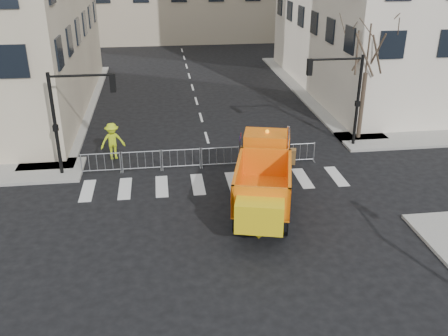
{
  "coord_description": "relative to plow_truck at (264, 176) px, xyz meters",
  "views": [
    {
      "loc": [
        -2.75,
        -16.89,
        10.99
      ],
      "look_at": [
        -0.18,
        2.5,
        2.18
      ],
      "focal_mm": 40.0,
      "sensor_mm": 36.0,
      "label": 1
    }
  ],
  "objects": [
    {
      "name": "plow_truck",
      "position": [
        0.0,
        0.0,
        0.0
      ],
      "size": [
        4.6,
        9.34,
        3.5
      ],
      "rotation": [
        0.0,
        0.0,
        1.32
      ],
      "color": "black",
      "rests_on": "ground"
    },
    {
      "name": "sidewalk_back",
      "position": [
        -1.65,
        5.77,
        -1.48
      ],
      "size": [
        64.0,
        5.0,
        0.15
      ],
      "primitive_type": "cube",
      "color": "gray",
      "rests_on": "ground"
    },
    {
      "name": "crowd_barriers",
      "position": [
        -2.4,
        4.87,
        -1.01
      ],
      "size": [
        12.6,
        0.6,
        1.1
      ],
      "primitive_type": null,
      "color": "#9EA0A5",
      "rests_on": "ground"
    },
    {
      "name": "worker",
      "position": [
        -7.1,
        6.32,
        -0.38
      ],
      "size": [
        1.47,
        1.06,
        2.05
      ],
      "primitive_type": "imported",
      "rotation": [
        0.0,
        0.0,
        0.24
      ],
      "color": "#C2DC19",
      "rests_on": "sidewalk_back"
    },
    {
      "name": "street_tree",
      "position": [
        7.55,
        7.77,
        2.19
      ],
      "size": [
        3.0,
        3.0,
        7.5
      ],
      "primitive_type": null,
      "color": "#382B21",
      "rests_on": "ground"
    },
    {
      "name": "ground",
      "position": [
        -1.65,
        -2.73,
        -1.56
      ],
      "size": [
        120.0,
        120.0,
        0.0
      ],
      "primitive_type": "plane",
      "color": "black",
      "rests_on": "ground"
    },
    {
      "name": "cop_b",
      "position": [
        0.7,
        4.27,
        -0.54
      ],
      "size": [
        1.11,
        0.94,
        2.04
      ],
      "primitive_type": "imported",
      "rotation": [
        0.0,
        0.0,
        3.32
      ],
      "color": "black",
      "rests_on": "ground"
    },
    {
      "name": "newspaper_box",
      "position": [
        2.53,
        6.45,
        -0.86
      ],
      "size": [
        0.5,
        0.45,
        1.1
      ],
      "primitive_type": "cube",
      "rotation": [
        0.0,
        0.0,
        0.13
      ],
      "color": "#9C110C",
      "rests_on": "sidewalk_back"
    },
    {
      "name": "cop_a",
      "position": [
        1.97,
        4.27,
        -0.65
      ],
      "size": [
        0.72,
        0.53,
        1.81
      ],
      "primitive_type": "imported",
      "rotation": [
        0.0,
        0.0,
        3.3
      ],
      "color": "black",
      "rests_on": "ground"
    },
    {
      "name": "traffic_light_right",
      "position": [
        6.85,
        6.77,
        1.14
      ],
      "size": [
        0.18,
        0.18,
        5.4
      ],
      "primitive_type": "cylinder",
      "color": "black",
      "rests_on": "ground"
    },
    {
      "name": "traffic_light_left",
      "position": [
        -9.65,
        4.77,
        1.14
      ],
      "size": [
        0.18,
        0.18,
        5.4
      ],
      "primitive_type": "cylinder",
      "color": "black",
      "rests_on": "ground"
    },
    {
      "name": "cop_c",
      "position": [
        0.7,
        4.27,
        -0.55
      ],
      "size": [
        1.14,
        1.22,
        2.02
      ],
      "primitive_type": "imported",
      "rotation": [
        0.0,
        0.0,
        4.01
      ],
      "color": "black",
      "rests_on": "ground"
    }
  ]
}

